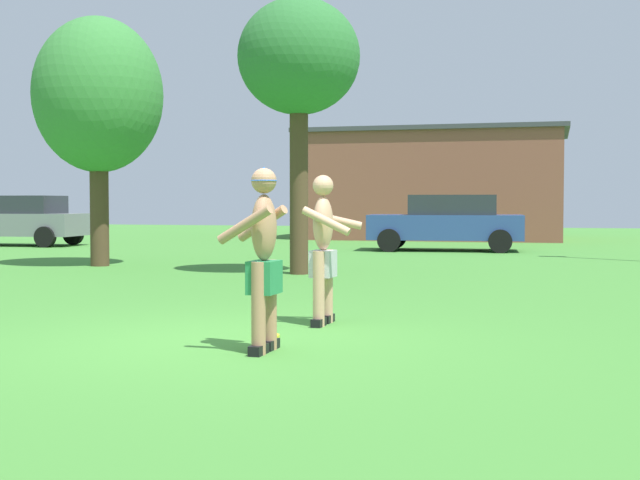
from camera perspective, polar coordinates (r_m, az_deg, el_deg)
The scene contains 9 objects.
ground_plane at distance 8.54m, azimuth -6.43°, elevation -6.75°, with size 80.00×80.00×0.00m, color #428433.
player_with_cap at distance 7.85m, azimuth -3.78°, elevation -0.74°, with size 0.57×0.66×1.70m.
player_in_gray at distance 9.60m, azimuth 0.25°, elevation -0.44°, with size 0.59×0.60×1.68m.
frisbee at distance 8.82m, azimuth -3.62°, elevation -6.36°, with size 0.29×0.29×0.03m, color yellow.
car_gray_mid_lot at distance 28.83m, azimuth -19.46°, elevation 1.29°, with size 4.41×2.27×1.58m.
car_blue_far_end at distance 24.54m, azimuth 8.45°, elevation 1.21°, with size 4.43×2.31×1.58m.
outbuilding_behind_lot at distance 33.17m, azimuth 7.65°, elevation 3.66°, with size 9.80×6.21×4.07m.
tree_right_field at distance 19.20m, azimuth -14.52°, elevation 9.21°, with size 2.76×2.76×5.33m.
tree_behind_players at distance 16.59m, azimuth -1.42°, elevation 11.81°, with size 2.32×2.32×5.23m.
Camera 1 is at (3.11, -7.83, 1.37)m, focal length 48.19 mm.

